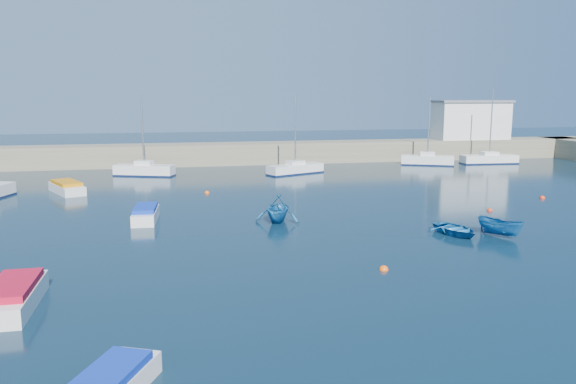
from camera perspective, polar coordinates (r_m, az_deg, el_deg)
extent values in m
plane|color=#0B2131|center=(28.07, 10.70, -8.16)|extent=(220.00, 220.00, 0.00)
cube|color=#726B57|center=(71.74, -3.43, 3.97)|extent=(96.00, 4.50, 2.60)
cube|color=silver|center=(81.44, 18.07, 6.88)|extent=(10.00, 4.00, 5.00)
cube|color=silver|center=(62.46, -14.39, 2.15)|extent=(6.63, 3.89, 1.17)
cylinder|color=#B7BABC|center=(62.06, -14.55, 6.06)|extent=(0.17, 0.17, 7.37)
cube|color=silver|center=(62.01, 0.74, 2.34)|extent=(6.79, 4.41, 1.04)
cylinder|color=#B7BABC|center=(61.60, 0.75, 6.33)|extent=(0.15, 0.15, 7.60)
cube|color=silver|center=(71.98, 13.97, 3.15)|extent=(6.45, 4.29, 1.18)
cylinder|color=#B7BABC|center=(71.63, 14.11, 6.49)|extent=(0.18, 0.18, 7.25)
cube|color=silver|center=(75.81, 19.74, 3.15)|extent=(7.21, 2.37, 1.09)
cylinder|color=#B7BABC|center=(75.46, 19.95, 6.64)|extent=(0.16, 0.16, 8.18)
cube|color=silver|center=(25.81, -26.09, -9.70)|extent=(1.72, 4.92, 0.80)
cube|color=#AC0C26|center=(25.64, -26.18, -8.53)|extent=(1.64, 3.69, 0.30)
cube|color=silver|center=(40.00, -14.25, -2.32)|extent=(1.78, 4.37, 0.76)
cube|color=#0E2C9F|center=(39.89, -14.28, -1.58)|extent=(1.63, 3.30, 0.29)
cube|color=silver|center=(53.56, -21.55, 0.32)|extent=(3.88, 5.48, 0.78)
cube|color=#C3740A|center=(53.48, -21.58, 0.89)|extent=(3.24, 4.26, 0.29)
cube|color=#0E2C9F|center=(17.36, -17.89, -17.29)|extent=(2.45, 3.27, 0.25)
imported|color=#165E9B|center=(36.47, 16.66, -3.65)|extent=(3.12, 3.84, 0.70)
imported|color=#165E9B|center=(38.43, -1.04, -1.67)|extent=(4.13, 4.41, 1.86)
imported|color=#165E9B|center=(36.90, 20.75, -3.35)|extent=(2.37, 3.22, 1.17)
sphere|color=#F3550C|center=(28.54, 9.70, -7.82)|extent=(0.48, 0.48, 0.48)
sphere|color=red|center=(44.82, 19.80, -1.81)|extent=(0.42, 0.42, 0.42)
sphere|color=#F3550C|center=(50.25, -8.22, -0.12)|extent=(0.46, 0.46, 0.46)
sphere|color=red|center=(51.91, 24.42, -0.59)|extent=(0.48, 0.48, 0.48)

